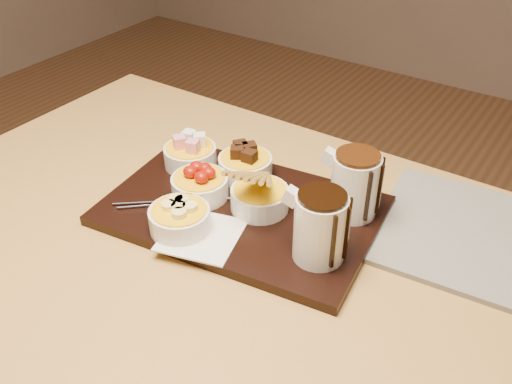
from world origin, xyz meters
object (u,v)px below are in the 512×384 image
Objects in this scene: pitcher_milk_chocolate at (355,186)px; newspaper at (488,241)px; serving_board at (242,210)px; dining_table at (225,279)px; bowl_strawberries at (200,187)px; pitcher_dark_chocolate at (320,228)px.

newspaper is at bearing 11.10° from pitcher_milk_chocolate.
dining_table is at bearing -90.54° from serving_board.
dining_table is 0.17m from bowl_strawberries.
serving_board is 0.19m from pitcher_dark_chocolate.
pitcher_dark_chocolate is at bearing 9.17° from dining_table.
serving_board is at bearing -158.20° from pitcher_milk_chocolate.
dining_table is at bearing -30.28° from bowl_strawberries.
newspaper is at bearing 36.94° from pitcher_dark_chocolate.
bowl_strawberries reaches higher than serving_board.
serving_board is 4.22× the size of pitcher_milk_chocolate.
dining_table is 12.00× the size of bowl_strawberries.
pitcher_milk_chocolate is at bearing 23.56° from bowl_strawberries.
pitcher_milk_chocolate is at bearing 44.88° from dining_table.
pitcher_milk_chocolate is (0.16, 0.09, 0.06)m from serving_board.
newspaper is (0.46, 0.18, -0.03)m from bowl_strawberries.
pitcher_dark_chocolate is (0.25, -0.02, 0.04)m from bowl_strawberries.
bowl_strawberries is (-0.08, -0.01, 0.03)m from serving_board.
pitcher_milk_chocolate is (0.24, 0.11, 0.04)m from bowl_strawberries.
pitcher_dark_chocolate and pitcher_milk_chocolate have the same top height.
bowl_strawberries is 0.49m from newspaper.
pitcher_dark_chocolate is at bearing -5.48° from bowl_strawberries.
bowl_strawberries is at bearing 149.72° from dining_table.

